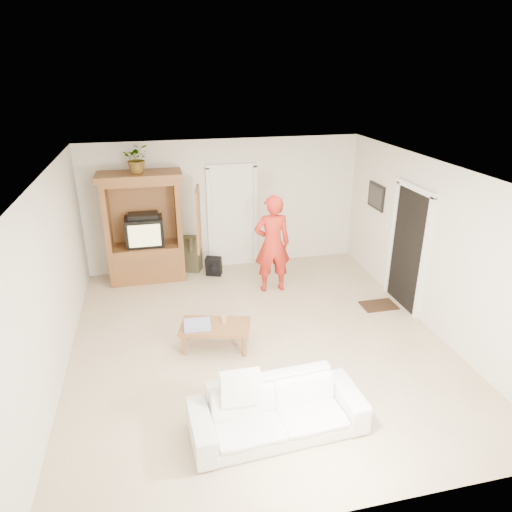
# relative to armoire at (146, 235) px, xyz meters

# --- Properties ---
(floor) EXTENTS (6.00, 6.00, 0.00)m
(floor) POSITION_rel_armoire_xyz_m (1.58, -2.66, -0.91)
(floor) COLOR tan
(floor) RESTS_ON ground
(ceiling) EXTENTS (6.00, 6.00, 0.00)m
(ceiling) POSITION_rel_armoire_xyz_m (1.58, -2.66, 1.69)
(ceiling) COLOR white
(ceiling) RESTS_ON floor
(wall_back) EXTENTS (5.50, 0.00, 5.50)m
(wall_back) POSITION_rel_armoire_xyz_m (1.58, 0.34, 0.39)
(wall_back) COLOR silver
(wall_back) RESTS_ON floor
(wall_front) EXTENTS (5.50, 0.00, 5.50)m
(wall_front) POSITION_rel_armoire_xyz_m (1.58, -5.66, 0.39)
(wall_front) COLOR silver
(wall_front) RESTS_ON floor
(wall_left) EXTENTS (0.00, 6.00, 6.00)m
(wall_left) POSITION_rel_armoire_xyz_m (-1.17, -2.66, 0.39)
(wall_left) COLOR silver
(wall_left) RESTS_ON floor
(wall_right) EXTENTS (0.00, 6.00, 6.00)m
(wall_right) POSITION_rel_armoire_xyz_m (4.33, -2.66, 0.39)
(wall_right) COLOR silver
(wall_right) RESTS_ON floor
(armoire) EXTENTS (1.82, 1.14, 2.10)m
(armoire) POSITION_rel_armoire_xyz_m (0.00, 0.00, 0.00)
(armoire) COLOR brown
(armoire) RESTS_ON floor
(door_back) EXTENTS (0.85, 0.05, 2.04)m
(door_back) POSITION_rel_armoire_xyz_m (1.73, 0.31, 0.11)
(door_back) COLOR white
(door_back) RESTS_ON floor
(doorway_right) EXTENTS (0.05, 0.90, 2.04)m
(doorway_right) POSITION_rel_armoire_xyz_m (4.30, -2.06, 0.11)
(doorway_right) COLOR black
(doorway_right) RESTS_ON floor
(framed_picture) EXTENTS (0.03, 0.60, 0.48)m
(framed_picture) POSITION_rel_armoire_xyz_m (4.31, -0.76, 0.69)
(framed_picture) COLOR black
(framed_picture) RESTS_ON wall_right
(doormat) EXTENTS (0.60, 0.40, 0.02)m
(doormat) POSITION_rel_armoire_xyz_m (3.88, -2.06, -0.90)
(doormat) COLOR #382316
(doormat) RESTS_ON floor
(plant) EXTENTS (0.47, 0.41, 0.52)m
(plant) POSITION_rel_armoire_xyz_m (-0.02, -0.03, 1.45)
(plant) COLOR #4C7238
(plant) RESTS_ON armoire
(man) EXTENTS (0.68, 0.47, 1.82)m
(man) POSITION_rel_armoire_xyz_m (2.22, -1.02, 0.00)
(man) COLOR red
(man) RESTS_ON floor
(sofa) EXTENTS (2.01, 0.88, 0.57)m
(sofa) POSITION_rel_armoire_xyz_m (1.36, -4.51, -0.62)
(sofa) COLOR silver
(sofa) RESTS_ON floor
(coffee_table) EXTENTS (1.12, 0.79, 0.38)m
(coffee_table) POSITION_rel_armoire_xyz_m (0.92, -2.68, -0.58)
(coffee_table) COLOR brown
(coffee_table) RESTS_ON floor
(towel) EXTENTS (0.39, 0.30, 0.08)m
(towel) POSITION_rel_armoire_xyz_m (0.66, -2.68, -0.49)
(towel) COLOR #C54195
(towel) RESTS_ON coffee_table
(candle) EXTENTS (0.08, 0.08, 0.10)m
(candle) POSITION_rel_armoire_xyz_m (1.06, -2.63, -0.48)
(candle) COLOR tan
(candle) RESTS_ON coffee_table
(backpack_black) EXTENTS (0.35, 0.28, 0.37)m
(backpack_black) POSITION_rel_armoire_xyz_m (1.25, -0.16, -0.72)
(backpack_black) COLOR black
(backpack_black) RESTS_ON floor
(backpack_olive) EXTENTS (0.46, 0.41, 0.72)m
(backpack_olive) POSITION_rel_armoire_xyz_m (0.84, 0.19, -0.55)
(backpack_olive) COLOR #47442B
(backpack_olive) RESTS_ON floor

